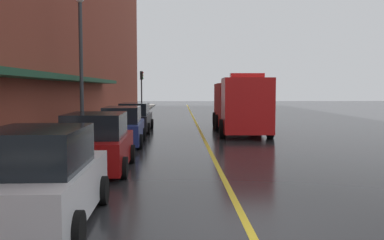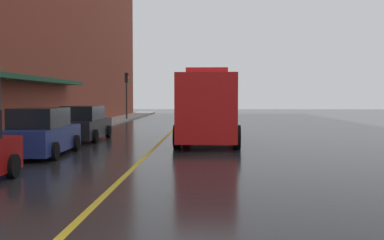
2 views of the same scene
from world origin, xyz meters
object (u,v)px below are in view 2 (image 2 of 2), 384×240
Objects in this scene: parked_car_3 at (84,124)px; traffic_light_near at (127,87)px; parked_car_2 at (42,133)px; parking_meter_0 at (64,118)px; fire_truck at (209,108)px.

traffic_light_near reaches higher than parked_car_3.
traffic_light_near is (-1.35, 20.24, 2.35)m from parked_car_3.
parked_car_2 is at bearing -86.92° from traffic_light_near.
parked_car_3 is at bearing -41.10° from parking_meter_0.
fire_truck is (6.19, 5.74, 0.79)m from parked_car_2.
traffic_light_near is at bearing 1.28° from parked_car_2.
parked_car_2 is at bearing -45.67° from fire_truck.
parked_car_3 is 0.52× the size of fire_truck.
fire_truck is 22.12m from traffic_light_near.
fire_truck is at bearing -94.31° from parked_car_3.
fire_truck reaches higher than parked_car_3.
parking_meter_0 is at bearing -90.19° from traffic_light_near.
traffic_light_near reaches higher than parking_meter_0.
fire_truck is 7.88m from parking_meter_0.
fire_truck is (6.26, -0.47, 0.80)m from parked_car_3.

